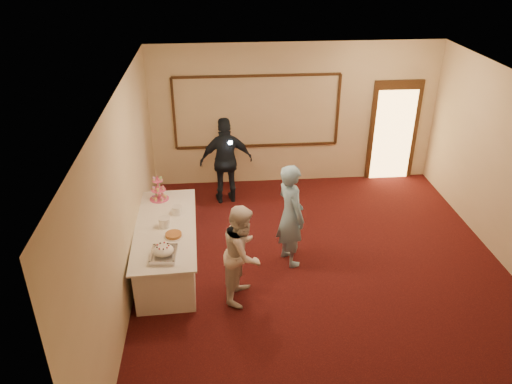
# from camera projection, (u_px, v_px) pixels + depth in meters

# --- Properties ---
(floor) EXTENTS (7.00, 7.00, 0.00)m
(floor) POSITION_uv_depth(u_px,v_px,m) (325.00, 275.00, 8.03)
(floor) COLOR black
(floor) RESTS_ON ground
(room_walls) EXTENTS (6.04, 7.04, 3.02)m
(room_walls) POSITION_uv_depth(u_px,v_px,m) (334.00, 160.00, 7.08)
(room_walls) COLOR beige
(room_walls) RESTS_ON floor
(wall_molding) EXTENTS (3.45, 0.04, 1.55)m
(wall_molding) POSITION_uv_depth(u_px,v_px,m) (257.00, 112.00, 10.28)
(wall_molding) COLOR #341A0F
(wall_molding) RESTS_ON room_walls
(doorway) EXTENTS (1.05, 0.07, 2.20)m
(doorway) POSITION_uv_depth(u_px,v_px,m) (393.00, 131.00, 10.73)
(doorway) COLOR #341A0F
(doorway) RESTS_ON floor
(buffet_table) EXTENTS (1.05, 2.51, 0.77)m
(buffet_table) POSITION_uv_depth(u_px,v_px,m) (167.00, 247.00, 8.06)
(buffet_table) COLOR white
(buffet_table) RESTS_ON floor
(pavlova_tray) EXTENTS (0.38, 0.52, 0.18)m
(pavlova_tray) POSITION_uv_depth(u_px,v_px,m) (163.00, 252.00, 7.13)
(pavlova_tray) COLOR silver
(pavlova_tray) RESTS_ON buffet_table
(cupcake_stand) EXTENTS (0.33, 0.33, 0.49)m
(cupcake_stand) POSITION_uv_depth(u_px,v_px,m) (159.00, 190.00, 8.61)
(cupcake_stand) COLOR #DD4B83
(cupcake_stand) RESTS_ON buffet_table
(plate_stack_a) EXTENTS (0.19, 0.19, 0.16)m
(plate_stack_a) POSITION_uv_depth(u_px,v_px,m) (164.00, 222.00, 7.85)
(plate_stack_a) COLOR white
(plate_stack_a) RESTS_ON buffet_table
(plate_stack_b) EXTENTS (0.17, 0.17, 0.14)m
(plate_stack_b) POSITION_uv_depth(u_px,v_px,m) (177.00, 210.00, 8.20)
(plate_stack_b) COLOR white
(plate_stack_b) RESTS_ON buffet_table
(tart) EXTENTS (0.29, 0.29, 0.06)m
(tart) POSITION_uv_depth(u_px,v_px,m) (174.00, 235.00, 7.61)
(tart) COLOR white
(tart) RESTS_ON buffet_table
(man) EXTENTS (0.62, 0.75, 1.76)m
(man) POSITION_uv_depth(u_px,v_px,m) (291.00, 215.00, 7.98)
(man) COLOR #7DAACA
(man) RESTS_ON floor
(woman) EXTENTS (0.79, 0.90, 1.54)m
(woman) POSITION_uv_depth(u_px,v_px,m) (243.00, 253.00, 7.24)
(woman) COLOR white
(woman) RESTS_ON floor
(guest) EXTENTS (1.08, 0.55, 1.78)m
(guest) POSITION_uv_depth(u_px,v_px,m) (226.00, 161.00, 9.83)
(guest) COLOR black
(guest) RESTS_ON floor
(camera_flash) EXTENTS (0.08, 0.06, 0.05)m
(camera_flash) POSITION_uv_depth(u_px,v_px,m) (230.00, 143.00, 9.50)
(camera_flash) COLOR white
(camera_flash) RESTS_ON guest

